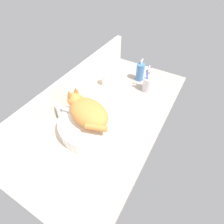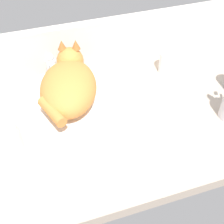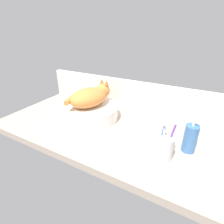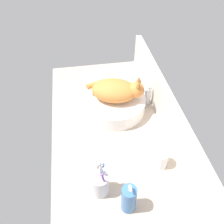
{
  "view_description": "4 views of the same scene",
  "coord_description": "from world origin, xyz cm",
  "px_view_note": "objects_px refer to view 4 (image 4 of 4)",
  "views": [
    {
      "loc": [
        -64.63,
        -38.35,
        81.49
      ],
      "look_at": [
        -3.49,
        -2.87,
        7.3
      ],
      "focal_mm": 28.0,
      "sensor_mm": 36.0,
      "label": 1
    },
    {
      "loc": [
        -25.8,
        -68.36,
        74.03
      ],
      "look_at": [
        -4.43,
        -3.52,
        7.6
      ],
      "focal_mm": 50.0,
      "sensor_mm": 36.0,
      "label": 2
    },
    {
      "loc": [
        44.58,
        -75.05,
        52.87
      ],
      "look_at": [
        2.39,
        1.05,
        9.85
      ],
      "focal_mm": 28.0,
      "sensor_mm": 36.0,
      "label": 3
    },
    {
      "loc": [
        89.92,
        -14.32,
        98.96
      ],
      "look_at": [
        -2.41,
        0.94,
        10.59
      ],
      "focal_mm": 40.0,
      "sensor_mm": 36.0,
      "label": 4
    }
  ],
  "objects_px": {
    "sink_basin": "(114,104)",
    "faucet": "(146,94)",
    "cat": "(117,90)",
    "water_glass": "(161,159)",
    "toothbrush_cup": "(100,184)",
    "soap_dispenser": "(129,199)"
  },
  "relations": [
    {
      "from": "faucet",
      "to": "toothbrush_cup",
      "type": "distance_m",
      "value": 0.63
    },
    {
      "from": "faucet",
      "to": "toothbrush_cup",
      "type": "bearing_deg",
      "value": -32.85
    },
    {
      "from": "sink_basin",
      "to": "water_glass",
      "type": "bearing_deg",
      "value": 19.71
    },
    {
      "from": "water_glass",
      "to": "soap_dispenser",
      "type": "bearing_deg",
      "value": -46.21
    },
    {
      "from": "sink_basin",
      "to": "toothbrush_cup",
      "type": "distance_m",
      "value": 0.53
    },
    {
      "from": "sink_basin",
      "to": "faucet",
      "type": "xyz_separation_m",
      "value": [
        -0.02,
        0.19,
        0.03
      ]
    },
    {
      "from": "cat",
      "to": "water_glass",
      "type": "distance_m",
      "value": 0.44
    },
    {
      "from": "soap_dispenser",
      "to": "toothbrush_cup",
      "type": "bearing_deg",
      "value": -130.34
    },
    {
      "from": "sink_basin",
      "to": "faucet",
      "type": "height_order",
      "value": "faucet"
    },
    {
      "from": "cat",
      "to": "water_glass",
      "type": "height_order",
      "value": "cat"
    },
    {
      "from": "soap_dispenser",
      "to": "toothbrush_cup",
      "type": "height_order",
      "value": "toothbrush_cup"
    },
    {
      "from": "toothbrush_cup",
      "to": "water_glass",
      "type": "xyz_separation_m",
      "value": [
        -0.09,
        0.3,
        -0.02
      ]
    },
    {
      "from": "soap_dispenser",
      "to": "water_glass",
      "type": "xyz_separation_m",
      "value": [
        -0.18,
        0.19,
        -0.03
      ]
    },
    {
      "from": "toothbrush_cup",
      "to": "cat",
      "type": "bearing_deg",
      "value": 162.25
    },
    {
      "from": "sink_basin",
      "to": "soap_dispenser",
      "type": "height_order",
      "value": "soap_dispenser"
    },
    {
      "from": "sink_basin",
      "to": "cat",
      "type": "relative_size",
      "value": 1.16
    },
    {
      "from": "toothbrush_cup",
      "to": "soap_dispenser",
      "type": "bearing_deg",
      "value": 49.66
    },
    {
      "from": "faucet",
      "to": "soap_dispenser",
      "type": "distance_m",
      "value": 0.66
    },
    {
      "from": "sink_basin",
      "to": "cat",
      "type": "xyz_separation_m",
      "value": [
        0.0,
        0.01,
        0.1
      ]
    },
    {
      "from": "sink_basin",
      "to": "toothbrush_cup",
      "type": "relative_size",
      "value": 1.9
    },
    {
      "from": "soap_dispenser",
      "to": "toothbrush_cup",
      "type": "xyz_separation_m",
      "value": [
        -0.09,
        -0.11,
        -0.01
      ]
    },
    {
      "from": "soap_dispenser",
      "to": "water_glass",
      "type": "distance_m",
      "value": 0.26
    }
  ]
}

